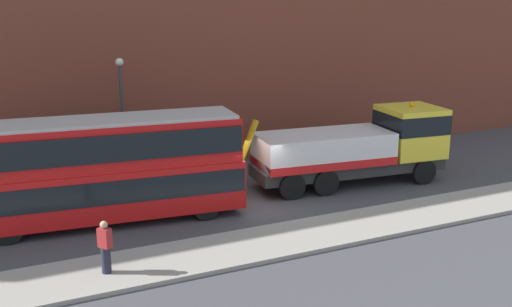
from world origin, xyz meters
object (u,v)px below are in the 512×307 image
recovery_tow_truck (359,146)px  pedestrian_onlooker (105,248)px  street_lamp (122,111)px  double_decker_bus (98,167)px

recovery_tow_truck → pedestrian_onlooker: (-12.67, -4.79, -0.77)m
recovery_tow_truck → street_lamp: street_lamp is taller
street_lamp → pedestrian_onlooker: bearing=-107.4°
street_lamp → double_decker_bus: bearing=-115.4°
pedestrian_onlooker → street_lamp: size_ratio=0.29×
double_decker_bus → pedestrian_onlooker: bearing=-93.8°
double_decker_bus → pedestrian_onlooker: size_ratio=6.55×
pedestrian_onlooker → street_lamp: 9.87m
double_decker_bus → street_lamp: 4.90m
pedestrian_onlooker → street_lamp: bearing=38.0°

